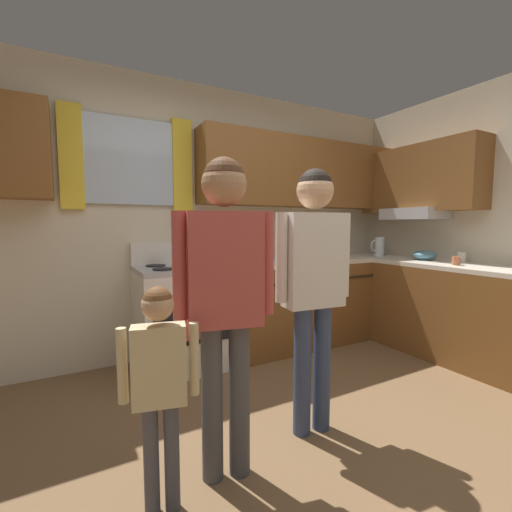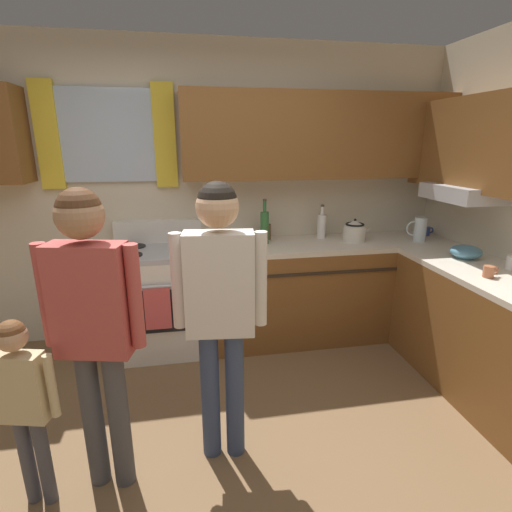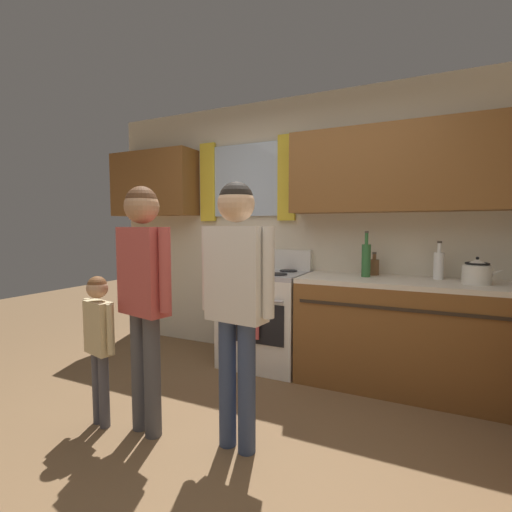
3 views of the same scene
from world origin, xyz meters
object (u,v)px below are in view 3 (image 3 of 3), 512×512
object	(u,v)px
stove_oven	(265,316)
bottle_squat_brown	(374,266)
adult_in_plaid	(236,284)
bottle_milk_white	(439,265)
adult_holding_child	(144,280)
small_child	(99,333)
bottle_wine_green	(366,259)
stovetop_kettle	(477,272)

from	to	relation	value
stove_oven	bottle_squat_brown	xyz separation A→B (m)	(0.97, 0.20, 0.51)
bottle_squat_brown	adult_in_plaid	world-z (taller)	adult_in_plaid
bottle_milk_white	adult_holding_child	size ratio (longest dim) A/B	0.20
bottle_milk_white	bottle_squat_brown	distance (m)	0.52
small_child	bottle_squat_brown	bearing A→B (deg)	48.13
adult_holding_child	adult_in_plaid	xyz separation A→B (m)	(0.61, 0.10, 0.00)
bottle_wine_green	small_child	world-z (taller)	bottle_wine_green
stovetop_kettle	bottle_milk_white	bearing A→B (deg)	147.59
stove_oven	bottle_squat_brown	distance (m)	1.12
bottle_wine_green	small_child	xyz separation A→B (m)	(-1.47, -1.54, -0.42)
stove_oven	bottle_wine_green	size ratio (longest dim) A/B	2.79
adult_holding_child	adult_in_plaid	bearing A→B (deg)	8.87
bottle_squat_brown	adult_holding_child	distance (m)	2.01
adult_holding_child	stovetop_kettle	bearing A→B (deg)	36.00
bottle_milk_white	bottle_squat_brown	xyz separation A→B (m)	(-0.51, 0.05, -0.04)
bottle_wine_green	adult_holding_child	distance (m)	1.86
small_child	bottle_milk_white	bearing A→B (deg)	39.00
bottle_milk_white	stovetop_kettle	bearing A→B (deg)	-32.41
stovetop_kettle	adult_in_plaid	bearing A→B (deg)	-135.35
adult_holding_child	small_child	xyz separation A→B (m)	(-0.34, -0.06, -0.36)
adult_in_plaid	bottle_milk_white	bearing A→B (deg)	53.94
bottle_wine_green	stovetop_kettle	size ratio (longest dim) A/B	1.44
adult_holding_child	bottle_milk_white	bearing A→B (deg)	43.00
bottle_squat_brown	stovetop_kettle	bearing A→B (deg)	-15.25
adult_in_plaid	small_child	bearing A→B (deg)	-170.45
bottle_milk_white	small_child	distance (m)	2.64
stove_oven	small_child	world-z (taller)	stove_oven
bottle_milk_white	adult_in_plaid	bearing A→B (deg)	-126.06
adult_holding_child	adult_in_plaid	distance (m)	0.62
stove_oven	adult_holding_child	distance (m)	1.53
bottle_milk_white	small_child	xyz separation A→B (m)	(-2.03, -1.64, -0.39)
stove_oven	bottle_milk_white	world-z (taller)	bottle_milk_white
bottle_milk_white	adult_in_plaid	size ratio (longest dim) A/B	0.20
bottle_wine_green	stove_oven	bearing A→B (deg)	-176.63
stove_oven	adult_in_plaid	bearing A→B (deg)	-72.92
stove_oven	stovetop_kettle	distance (m)	1.82
bottle_milk_white	adult_in_plaid	xyz separation A→B (m)	(-1.08, -1.48, -0.02)
bottle_squat_brown	adult_holding_child	bearing A→B (deg)	-125.94
small_child	stove_oven	bearing A→B (deg)	70.01
bottle_squat_brown	stovetop_kettle	xyz separation A→B (m)	(0.77, -0.21, 0.02)
bottle_milk_white	stove_oven	bearing A→B (deg)	-174.02
adult_holding_child	adult_in_plaid	world-z (taller)	adult_in_plaid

